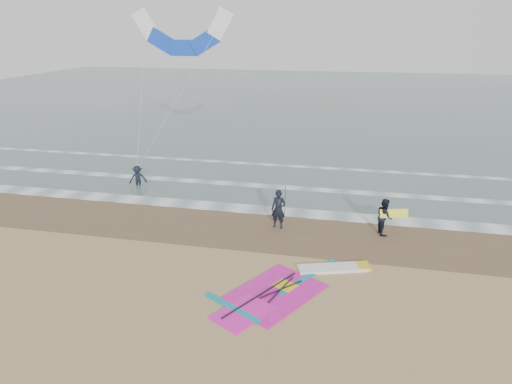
% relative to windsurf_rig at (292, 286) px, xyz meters
% --- Properties ---
extents(ground, '(120.00, 120.00, 0.00)m').
position_rel_windsurf_rig_xyz_m(ground, '(-1.65, -1.08, -0.04)').
color(ground, tan).
rests_on(ground, ground).
extents(sea_water, '(120.00, 80.00, 0.02)m').
position_rel_windsurf_rig_xyz_m(sea_water, '(-1.65, 46.92, -0.03)').
color(sea_water, '#47605E').
rests_on(sea_water, ground).
extents(wet_sand_band, '(120.00, 5.00, 0.01)m').
position_rel_windsurf_rig_xyz_m(wet_sand_band, '(-1.65, 4.92, -0.03)').
color(wet_sand_band, brown).
rests_on(wet_sand_band, ground).
extents(foam_waterline, '(120.00, 9.15, 0.02)m').
position_rel_windsurf_rig_xyz_m(foam_waterline, '(-1.65, 9.36, -0.01)').
color(foam_waterline, white).
rests_on(foam_waterline, ground).
extents(windsurf_rig, '(5.93, 5.61, 0.14)m').
position_rel_windsurf_rig_xyz_m(windsurf_rig, '(0.00, 0.00, 0.00)').
color(windsurf_rig, white).
rests_on(windsurf_rig, ground).
extents(person_standing, '(0.73, 0.52, 1.90)m').
position_rel_windsurf_rig_xyz_m(person_standing, '(-1.38, 5.17, 0.91)').
color(person_standing, black).
rests_on(person_standing, ground).
extents(person_walking, '(0.82, 0.96, 1.72)m').
position_rel_windsurf_rig_xyz_m(person_walking, '(3.50, 5.54, 0.82)').
color(person_walking, black).
rests_on(person_walking, ground).
extents(person_wading, '(1.19, 0.98, 1.60)m').
position_rel_windsurf_rig_xyz_m(person_wading, '(-10.68, 9.42, 0.76)').
color(person_wading, black).
rests_on(person_wading, ground).
extents(held_pole, '(0.17, 0.86, 1.82)m').
position_rel_windsurf_rig_xyz_m(held_pole, '(-1.08, 5.17, 1.35)').
color(held_pole, black).
rests_on(held_pole, ground).
extents(carried_kiteboard, '(1.30, 0.51, 0.39)m').
position_rel_windsurf_rig_xyz_m(carried_kiteboard, '(3.90, 5.44, 1.05)').
color(carried_kiteboard, yellow).
rests_on(carried_kiteboard, ground).
extents(surf_kite, '(6.37, 3.34, 9.16)m').
position_rel_windsurf_rig_xyz_m(surf_kite, '(-8.55, 12.63, 8.51)').
color(surf_kite, white).
rests_on(surf_kite, ground).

